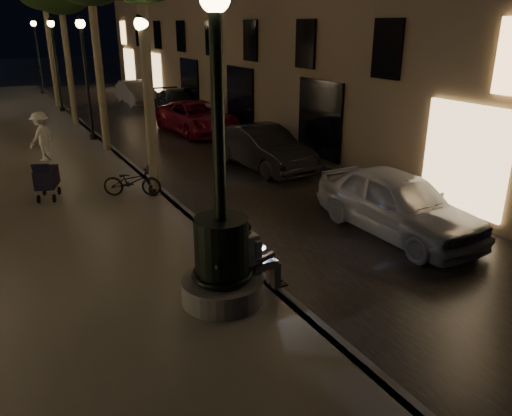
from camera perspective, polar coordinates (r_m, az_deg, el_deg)
ground at (r=20.80m, az=-16.65°, el=6.56°), size 120.00×120.00×0.00m
cobble_lane at (r=21.59m, az=-8.83°, el=7.69°), size 6.00×45.00×0.02m
curb_strip at (r=20.78m, az=-16.67°, el=6.83°), size 0.25×45.00×0.20m
fountain_lamppost at (r=8.28m, az=-3.97°, el=-4.34°), size 1.40×1.40×5.21m
seated_man_laptop at (r=8.65m, az=-0.23°, el=-5.35°), size 0.98×0.33×1.35m
lamp_curb_a at (r=13.48m, az=-12.49°, el=13.83°), size 0.36×0.36×4.81m
lamp_curb_b at (r=21.25m, az=-18.99°, el=15.47°), size 0.36×0.36×4.81m
lamp_curb_c at (r=29.14m, az=-22.02°, el=16.16°), size 0.36×0.36×4.81m
lamp_curb_d at (r=37.08m, az=-23.77°, el=16.54°), size 0.36×0.36×4.81m
stroller at (r=14.44m, az=-22.83°, el=3.21°), size 0.74×1.17×1.19m
car_front at (r=12.01m, az=15.90°, el=0.53°), size 1.85×4.43×1.50m
car_second at (r=16.92m, az=0.81°, el=6.89°), size 1.86×4.47×1.44m
car_third at (r=22.83m, az=-6.73°, el=10.24°), size 2.58×5.15×1.40m
car_rear at (r=27.92m, az=-9.07°, el=11.84°), size 2.22×4.56×1.28m
car_fifth at (r=31.94m, az=-13.53°, el=12.71°), size 1.60×4.31×1.41m
pedestrian_white at (r=18.73m, az=-23.32°, el=7.54°), size 1.20×1.19×1.66m
bicycle at (r=14.03m, az=-13.98°, el=2.98°), size 1.65×1.25×0.83m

